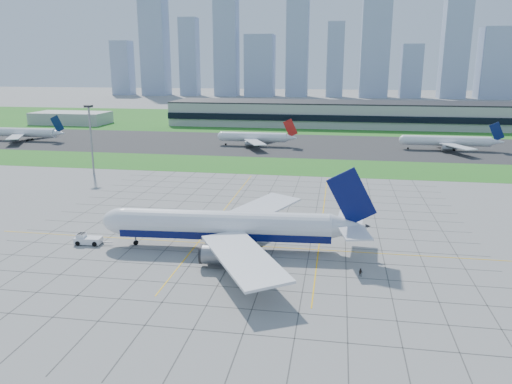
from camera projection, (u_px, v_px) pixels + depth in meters
ground at (242, 242)px, 116.67m from camera, size 1400.00×1400.00×0.00m
grass_median at (284, 166)px, 202.60m from camera, size 700.00×35.00×0.04m
asphalt_taxiway at (296, 145)px, 255.11m from camera, size 700.00×75.00×0.04m
grass_far at (309, 121)px, 360.14m from camera, size 700.00×145.00×0.04m
apron_markings at (252, 227)px, 127.19m from camera, size 120.00×130.00×0.03m
terminal at (368, 114)px, 327.83m from camera, size 260.00×43.00×15.80m
service_block at (71, 118)px, 341.54m from camera, size 50.00×25.00×8.00m
light_mast at (90, 131)px, 185.76m from camera, size 2.50×2.50×25.60m
city_skyline at (317, 47)px, 599.70m from camera, size 523.00×32.40×160.00m
airliner at (227, 226)px, 111.47m from camera, size 61.57×62.24×19.37m
pushback_tug at (87, 239)px, 115.33m from camera, size 8.91×3.43×2.46m
crew_near at (122, 231)px, 121.58m from camera, size 0.79×0.78×1.83m
crew_far at (361, 272)px, 97.76m from camera, size 0.98×0.88×1.68m
distant_jet_0 at (25, 132)px, 267.40m from camera, size 41.85×42.66×14.08m
distant_jet_1 at (255, 137)px, 250.65m from camera, size 38.45×42.66×14.08m
distant_jet_2 at (448, 141)px, 238.22m from camera, size 45.49×42.66×14.08m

